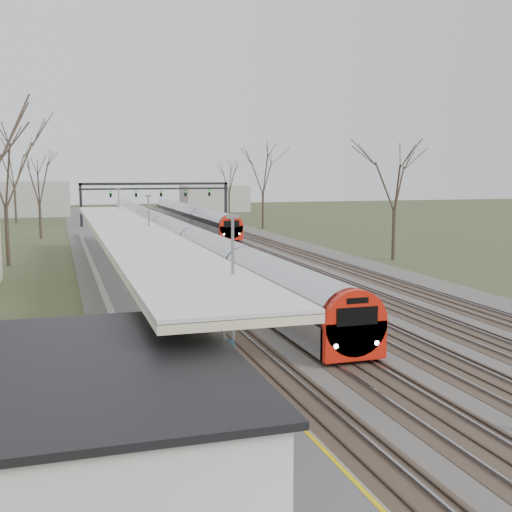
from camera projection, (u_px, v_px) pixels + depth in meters
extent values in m
cube|color=#474442|center=(199.00, 249.00, 62.70)|extent=(24.00, 160.00, 0.10)
cube|color=#4C3828|center=(137.00, 250.00, 60.93)|extent=(2.60, 160.00, 0.06)
cube|color=gray|center=(130.00, 250.00, 60.71)|extent=(0.07, 160.00, 0.12)
cube|color=gray|center=(145.00, 249.00, 61.13)|extent=(0.07, 160.00, 0.12)
cube|color=#4C3828|center=(174.00, 249.00, 61.96)|extent=(2.60, 160.00, 0.06)
cube|color=gray|center=(166.00, 249.00, 61.74)|extent=(0.07, 160.00, 0.12)
cube|color=gray|center=(181.00, 248.00, 62.16)|extent=(0.07, 160.00, 0.12)
cube|color=#4C3828|center=(209.00, 248.00, 62.99)|extent=(2.60, 160.00, 0.06)
cube|color=gray|center=(202.00, 247.00, 62.77)|extent=(0.07, 160.00, 0.12)
cube|color=gray|center=(216.00, 247.00, 63.19)|extent=(0.07, 160.00, 0.12)
cube|color=#4C3828|center=(243.00, 247.00, 64.02)|extent=(2.60, 160.00, 0.06)
cube|color=gray|center=(236.00, 246.00, 63.80)|extent=(0.07, 160.00, 0.12)
cube|color=gray|center=(250.00, 246.00, 64.22)|extent=(0.07, 160.00, 0.12)
cube|color=#4C3828|center=(276.00, 246.00, 65.05)|extent=(2.60, 160.00, 0.06)
cube|color=gray|center=(270.00, 245.00, 64.83)|extent=(0.07, 160.00, 0.12)
cube|color=gray|center=(283.00, 245.00, 65.25)|extent=(0.07, 160.00, 0.12)
cube|color=#9E9B93|center=(123.00, 276.00, 43.41)|extent=(3.50, 69.00, 1.00)
cylinder|color=slate|center=(224.00, 358.00, 17.11)|extent=(0.14, 0.14, 3.00)
cylinder|color=slate|center=(172.00, 301.00, 24.68)|extent=(0.14, 0.14, 3.00)
cylinder|color=slate|center=(145.00, 271.00, 32.26)|extent=(0.14, 0.14, 3.00)
cylinder|color=slate|center=(128.00, 252.00, 39.83)|extent=(0.14, 0.14, 3.00)
cylinder|color=slate|center=(116.00, 240.00, 47.41)|extent=(0.14, 0.14, 3.00)
cylinder|color=slate|center=(108.00, 231.00, 54.99)|extent=(0.14, 0.14, 3.00)
cube|color=silver|center=(129.00, 229.00, 38.69)|extent=(4.10, 50.00, 0.12)
cube|color=beige|center=(129.00, 232.00, 38.71)|extent=(4.10, 50.00, 0.25)
cube|color=silver|center=(96.00, 435.00, 14.31)|extent=(6.00, 9.00, 3.20)
cube|color=black|center=(81.00, 205.00, 87.79)|extent=(0.35, 0.35, 6.00)
cube|color=black|center=(226.00, 203.00, 93.82)|extent=(0.35, 0.35, 6.00)
cube|color=black|center=(155.00, 184.00, 90.43)|extent=(21.00, 0.35, 0.35)
cube|color=black|center=(155.00, 189.00, 90.52)|extent=(21.00, 0.25, 0.25)
cube|color=black|center=(111.00, 194.00, 88.59)|extent=(0.32, 0.22, 0.85)
sphere|color=#0CFF19|center=(111.00, 192.00, 88.42)|extent=(0.16, 0.16, 0.16)
cube|color=black|center=(136.00, 194.00, 89.62)|extent=(0.32, 0.22, 0.85)
sphere|color=#0CFF19|center=(136.00, 192.00, 89.45)|extent=(0.16, 0.16, 0.16)
cube|color=black|center=(161.00, 194.00, 90.65)|extent=(0.32, 0.22, 0.85)
sphere|color=#0CFF19|center=(161.00, 192.00, 90.48)|extent=(0.16, 0.16, 0.16)
cube|color=black|center=(185.00, 193.00, 91.67)|extent=(0.32, 0.22, 0.85)
sphere|color=#0CFF19|center=(186.00, 192.00, 91.51)|extent=(0.16, 0.16, 0.16)
cube|color=black|center=(209.00, 193.00, 92.70)|extent=(0.32, 0.22, 0.85)
sphere|color=#0CFF19|center=(209.00, 191.00, 92.54)|extent=(0.16, 0.16, 0.16)
cylinder|color=#2D231C|center=(7.00, 236.00, 50.76)|extent=(0.30, 0.30, 4.95)
cylinder|color=#2D231C|center=(394.00, 234.00, 54.22)|extent=(0.30, 0.30, 4.50)
cube|color=#B8BAC3|center=(165.00, 234.00, 67.00)|extent=(2.55, 90.00, 1.60)
cylinder|color=#B8BAC3|center=(164.00, 228.00, 66.92)|extent=(2.60, 89.70, 2.60)
cube|color=black|center=(164.00, 227.00, 66.90)|extent=(2.62, 89.40, 0.55)
cube|color=red|center=(354.00, 340.00, 24.48)|extent=(2.55, 0.50, 1.50)
cylinder|color=red|center=(354.00, 322.00, 24.44)|extent=(2.60, 0.60, 2.60)
cube|color=black|center=(357.00, 316.00, 24.15)|extent=(1.70, 0.12, 0.70)
sphere|color=white|center=(336.00, 346.00, 24.06)|extent=(0.22, 0.22, 0.22)
sphere|color=white|center=(376.00, 343.00, 24.56)|extent=(0.22, 0.22, 0.22)
cube|color=black|center=(165.00, 242.00, 67.12)|extent=(1.80, 89.00, 0.35)
cube|color=#B8BAC3|center=(189.00, 218.00, 89.57)|extent=(2.55, 45.00, 1.60)
cylinder|color=#B8BAC3|center=(189.00, 214.00, 89.49)|extent=(2.60, 44.70, 2.60)
cube|color=black|center=(189.00, 213.00, 89.47)|extent=(2.62, 44.40, 0.55)
cube|color=red|center=(231.00, 233.00, 68.36)|extent=(2.55, 0.50, 1.50)
cylinder|color=red|center=(231.00, 226.00, 68.32)|extent=(2.60, 0.60, 2.60)
cube|color=black|center=(231.00, 224.00, 68.02)|extent=(1.70, 0.12, 0.70)
sphere|color=white|center=(224.00, 234.00, 67.93)|extent=(0.22, 0.22, 0.22)
sphere|color=white|center=(239.00, 234.00, 68.43)|extent=(0.22, 0.22, 0.22)
cube|color=black|center=(190.00, 225.00, 89.69)|extent=(1.80, 44.00, 0.35)
imported|color=#27434C|center=(232.00, 366.00, 18.66)|extent=(0.53, 0.68, 1.65)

